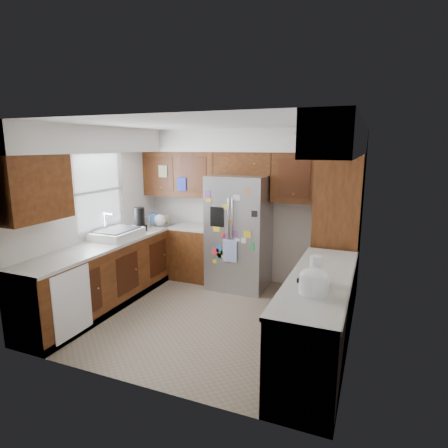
% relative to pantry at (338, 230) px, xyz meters
% --- Properties ---
extents(floor, '(3.60, 3.60, 0.00)m').
position_rel_pantry_xyz_m(floor, '(-1.50, -1.15, -1.07)').
color(floor, gray).
rests_on(floor, ground).
extents(room_shell, '(3.64, 3.24, 2.52)m').
position_rel_pantry_xyz_m(room_shell, '(-1.61, -0.79, 0.75)').
color(room_shell, silver).
rests_on(room_shell, ground).
extents(left_counter_run, '(1.36, 3.20, 0.92)m').
position_rel_pantry_xyz_m(left_counter_run, '(-2.86, -1.12, -0.65)').
color(left_counter_run, '#3E1E0B').
rests_on(left_counter_run, ground).
extents(right_counter_run, '(0.63, 2.25, 0.92)m').
position_rel_pantry_xyz_m(right_counter_run, '(0.00, -1.62, -0.65)').
color(right_counter_run, '#3E1E0B').
rests_on(right_counter_run, ground).
extents(pantry, '(0.60, 0.90, 2.15)m').
position_rel_pantry_xyz_m(pantry, '(0.00, 0.00, 0.00)').
color(pantry, '#3E1E0B').
rests_on(pantry, ground).
extents(fridge, '(0.90, 0.79, 1.80)m').
position_rel_pantry_xyz_m(fridge, '(-1.50, 0.05, -0.17)').
color(fridge, '#A8A8AD').
rests_on(fridge, ground).
extents(bridge_cabinet, '(0.96, 0.34, 0.35)m').
position_rel_pantry_xyz_m(bridge_cabinet, '(-1.50, 0.28, 0.90)').
color(bridge_cabinet, '#3E1E0B').
rests_on(bridge_cabinet, fridge).
extents(fridge_top_items, '(0.75, 0.33, 0.30)m').
position_rel_pantry_xyz_m(fridge_top_items, '(-1.50, 0.28, 1.21)').
color(fridge_top_items, '#111BBF').
rests_on(fridge_top_items, bridge_cabinet).
extents(sink_assembly, '(0.52, 0.70, 0.37)m').
position_rel_pantry_xyz_m(sink_assembly, '(-3.00, -1.05, -0.09)').
color(sink_assembly, white).
rests_on(sink_assembly, left_counter_run).
extents(left_counter_clutter, '(0.38, 0.86, 0.38)m').
position_rel_pantry_xyz_m(left_counter_clutter, '(-2.94, -0.29, -0.02)').
color(left_counter_clutter, black).
rests_on(left_counter_clutter, left_counter_run).
extents(rice_cooker, '(0.28, 0.27, 0.24)m').
position_rel_pantry_xyz_m(rice_cooker, '(-0.00, -2.09, -0.03)').
color(rice_cooker, white).
rests_on(rice_cooker, right_counter_run).
extents(paper_towel, '(0.12, 0.12, 0.26)m').
position_rel_pantry_xyz_m(paper_towel, '(-0.04, -1.76, -0.02)').
color(paper_towel, white).
rests_on(paper_towel, right_counter_run).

